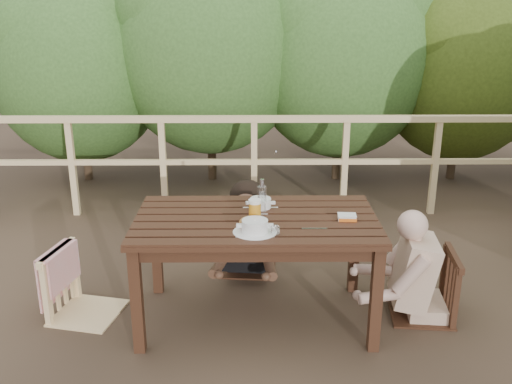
{
  "coord_description": "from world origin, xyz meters",
  "views": [
    {
      "loc": [
        -0.03,
        -3.48,
        2.1
      ],
      "look_at": [
        0.0,
        0.05,
        0.9
      ],
      "focal_mm": 40.35,
      "sensor_mm": 36.0,
      "label": 1
    }
  ],
  "objects_px": {
    "chair_right": "(426,257)",
    "soup_far": "(261,204)",
    "beer_glass": "(255,211)",
    "diner_right": "(433,231)",
    "woman": "(249,198)",
    "butter_tub": "(347,218)",
    "chair_left": "(83,256)",
    "table": "(256,270)",
    "bread_roll": "(250,223)",
    "soup_near": "(255,227)",
    "tumbler": "(275,231)",
    "bottle": "(262,197)",
    "chair_far": "(249,222)"
  },
  "relations": [
    {
      "from": "soup_far",
      "to": "beer_glass",
      "type": "height_order",
      "value": "beer_glass"
    },
    {
      "from": "soup_near",
      "to": "butter_tub",
      "type": "bearing_deg",
      "value": 18.01
    },
    {
      "from": "table",
      "to": "butter_tub",
      "type": "xyz_separation_m",
      "value": [
        0.58,
        -0.05,
        0.39
      ]
    },
    {
      "from": "chair_left",
      "to": "butter_tub",
      "type": "height_order",
      "value": "chair_left"
    },
    {
      "from": "chair_right",
      "to": "butter_tub",
      "type": "height_order",
      "value": "chair_right"
    },
    {
      "from": "diner_right",
      "to": "beer_glass",
      "type": "bearing_deg",
      "value": 101.02
    },
    {
      "from": "soup_far",
      "to": "tumbler",
      "type": "height_order",
      "value": "soup_far"
    },
    {
      "from": "woman",
      "to": "soup_far",
      "type": "height_order",
      "value": "woman"
    },
    {
      "from": "table",
      "to": "bread_roll",
      "type": "distance_m",
      "value": 0.44
    },
    {
      "from": "chair_far",
      "to": "butter_tub",
      "type": "relative_size",
      "value": 7.0
    },
    {
      "from": "chair_far",
      "to": "beer_glass",
      "type": "distance_m",
      "value": 0.9
    },
    {
      "from": "bread_roll",
      "to": "beer_glass",
      "type": "height_order",
      "value": "beer_glass"
    },
    {
      "from": "table",
      "to": "bottle",
      "type": "bearing_deg",
      "value": 66.7
    },
    {
      "from": "soup_near",
      "to": "butter_tub",
      "type": "relative_size",
      "value": 2.29
    },
    {
      "from": "diner_right",
      "to": "soup_far",
      "type": "height_order",
      "value": "diner_right"
    },
    {
      "from": "table",
      "to": "butter_tub",
      "type": "distance_m",
      "value": 0.7
    },
    {
      "from": "table",
      "to": "soup_far",
      "type": "xyz_separation_m",
      "value": [
        0.03,
        0.19,
        0.4
      ]
    },
    {
      "from": "beer_glass",
      "to": "diner_right",
      "type": "bearing_deg",
      "value": 5.05
    },
    {
      "from": "tumbler",
      "to": "chair_far",
      "type": "bearing_deg",
      "value": 98.76
    },
    {
      "from": "woman",
      "to": "diner_right",
      "type": "bearing_deg",
      "value": 154.73
    },
    {
      "from": "table",
      "to": "diner_right",
      "type": "xyz_separation_m",
      "value": [
        1.18,
        0.04,
        0.26
      ]
    },
    {
      "from": "chair_far",
      "to": "bottle",
      "type": "xyz_separation_m",
      "value": [
        0.09,
        -0.65,
        0.44
      ]
    },
    {
      "from": "chair_left",
      "to": "woman",
      "type": "height_order",
      "value": "woman"
    },
    {
      "from": "table",
      "to": "chair_left",
      "type": "relative_size",
      "value": 1.77
    },
    {
      "from": "table",
      "to": "diner_right",
      "type": "distance_m",
      "value": 1.21
    },
    {
      "from": "soup_far",
      "to": "table",
      "type": "bearing_deg",
      "value": -99.85
    },
    {
      "from": "beer_glass",
      "to": "bottle",
      "type": "distance_m",
      "value": 0.17
    },
    {
      "from": "chair_right",
      "to": "bottle",
      "type": "distance_m",
      "value": 1.18
    },
    {
      "from": "woman",
      "to": "butter_tub",
      "type": "relative_size",
      "value": 10.27
    },
    {
      "from": "diner_right",
      "to": "soup_far",
      "type": "relative_size",
      "value": 5.2
    },
    {
      "from": "beer_glass",
      "to": "chair_right",
      "type": "bearing_deg",
      "value": 5.18
    },
    {
      "from": "butter_tub",
      "to": "tumbler",
      "type": "bearing_deg",
      "value": -149.33
    },
    {
      "from": "chair_far",
      "to": "soup_near",
      "type": "distance_m",
      "value": 1.05
    },
    {
      "from": "diner_right",
      "to": "woman",
      "type": "bearing_deg",
      "value": 65.41
    },
    {
      "from": "soup_near",
      "to": "tumbler",
      "type": "relative_size",
      "value": 4.08
    },
    {
      "from": "beer_glass",
      "to": "woman",
      "type": "bearing_deg",
      "value": 92.55
    },
    {
      "from": "chair_right",
      "to": "soup_far",
      "type": "distance_m",
      "value": 1.17
    },
    {
      "from": "woman",
      "to": "chair_right",
      "type": "bearing_deg",
      "value": 154.1
    },
    {
      "from": "woman",
      "to": "soup_near",
      "type": "relative_size",
      "value": 4.49
    },
    {
      "from": "bottle",
      "to": "beer_glass",
      "type": "bearing_deg",
      "value": -107.61
    },
    {
      "from": "chair_far",
      "to": "bread_roll",
      "type": "xyz_separation_m",
      "value": [
        0.01,
        -0.91,
        0.36
      ]
    },
    {
      "from": "woman",
      "to": "bread_roll",
      "type": "xyz_separation_m",
      "value": [
        0.01,
        -0.93,
        0.16
      ]
    },
    {
      "from": "chair_left",
      "to": "beer_glass",
      "type": "bearing_deg",
      "value": -83.09
    },
    {
      "from": "table",
      "to": "chair_left",
      "type": "xyz_separation_m",
      "value": [
        -1.17,
        0.06,
        0.08
      ]
    },
    {
      "from": "diner_right",
      "to": "tumbler",
      "type": "height_order",
      "value": "diner_right"
    },
    {
      "from": "table",
      "to": "chair_right",
      "type": "relative_size",
      "value": 1.81
    },
    {
      "from": "bread_roll",
      "to": "tumbler",
      "type": "xyz_separation_m",
      "value": [
        0.15,
        -0.12,
        -0.01
      ]
    },
    {
      "from": "diner_right",
      "to": "butter_tub",
      "type": "relative_size",
      "value": 10.6
    },
    {
      "from": "chair_right",
      "to": "soup_far",
      "type": "relative_size",
      "value": 3.61
    },
    {
      "from": "chair_left",
      "to": "woman",
      "type": "xyz_separation_m",
      "value": [
        1.13,
        0.71,
        0.16
      ]
    }
  ]
}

